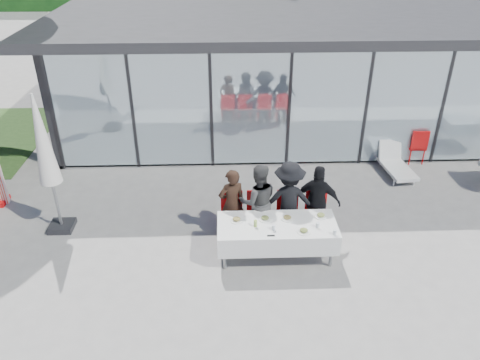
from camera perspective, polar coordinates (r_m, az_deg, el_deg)
name	(u,v)px	position (r m, az deg, el deg)	size (l,w,h in m)	color
ground	(258,264)	(9.09, 2.19, -10.23)	(90.00, 90.00, 0.00)	gray
pavilion	(304,45)	(15.77, 7.77, 15.94)	(14.80, 8.80, 3.44)	gray
dining_table	(277,233)	(8.99, 4.51, -6.47)	(2.26, 0.96, 0.75)	white
diner_a	(232,204)	(9.40, -1.01, -2.90)	(0.56, 0.56, 1.54)	black
diner_chair_a	(232,212)	(9.56, -1.00, -3.94)	(0.44, 0.44, 0.97)	red
diner_b	(258,201)	(9.40, 2.22, -2.62)	(0.79, 0.79, 1.62)	#444444
diner_chair_b	(258,212)	(9.58, 2.17, -3.87)	(0.44, 0.44, 0.97)	red
diner_c	(289,200)	(9.45, 5.96, -2.43)	(1.07, 1.07, 1.66)	black
diner_chair_c	(288,211)	(9.64, 5.84, -3.78)	(0.44, 0.44, 0.97)	red
diner_d	(318,201)	(9.57, 9.44, -2.57)	(0.92, 0.92, 1.57)	black
diner_chair_d	(316,210)	(9.73, 9.28, -3.68)	(0.44, 0.44, 0.97)	red
plate_a	(237,220)	(8.91, -0.42, -4.85)	(0.25, 0.25, 0.07)	white
plate_b	(265,218)	(8.96, 3.07, -4.69)	(0.25, 0.25, 0.07)	white
plate_c	(287,218)	(9.01, 5.79, -4.61)	(0.25, 0.25, 0.07)	white
plate_d	(321,215)	(9.16, 9.82, -4.28)	(0.25, 0.25, 0.07)	white
plate_extra	(304,231)	(8.70, 7.78, -6.16)	(0.25, 0.25, 0.07)	white
juice_bottle	(255,223)	(8.74, 1.89, -5.32)	(0.06, 0.06, 0.14)	#8FB049
drinking_glasses	(309,228)	(8.74, 8.36, -5.83)	(1.16, 0.31, 0.10)	silver
folded_eyeglasses	(271,236)	(8.55, 3.79, -6.78)	(0.14, 0.03, 0.01)	black
spare_chair_b	(417,145)	(13.20, 20.82, 4.03)	(0.46, 0.46, 0.97)	red
market_umbrella	(44,148)	(9.80, -22.78, 3.65)	(0.50, 0.50, 3.00)	black
lounger	(395,163)	(12.67, 18.36, 2.00)	(0.74, 1.39, 0.72)	silver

